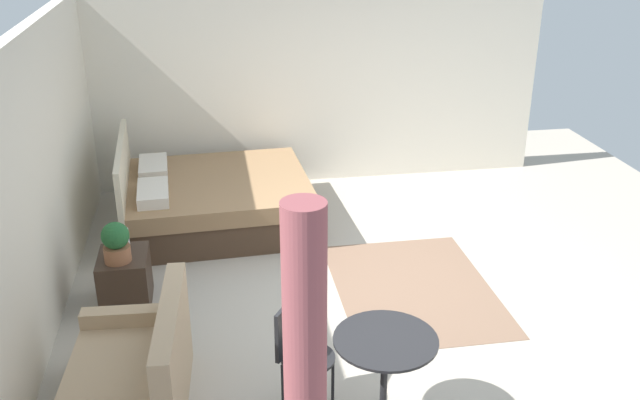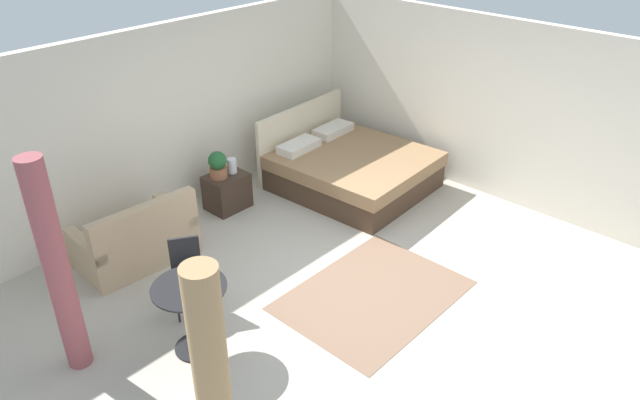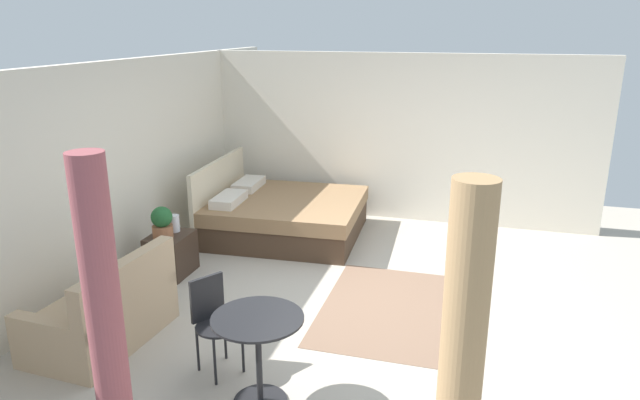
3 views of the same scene
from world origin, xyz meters
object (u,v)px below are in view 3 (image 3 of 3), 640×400
Objects in this scene: nightstand at (171,254)px; balcony_table at (258,343)px; cafe_chair_near_window at (213,316)px; bed at (283,215)px; vase at (174,223)px; couch at (105,315)px; potted_plant at (162,222)px.

nightstand is 2.81m from balcony_table.
cafe_chair_near_window is at bearing -140.34° from nightstand.
cafe_chair_near_window is at bearing 57.50° from balcony_table.
bed is 10.55× the size of vase.
balcony_table reaches higher than nightstand.
couch is 1.81m from balcony_table.
couch is 1.57m from nightstand.
cafe_chair_near_window reaches higher than balcony_table.
nightstand is at bearing 179.45° from vase.
cafe_chair_near_window reaches higher than vase.
nightstand is at bearing -13.69° from potted_plant.
couch is at bearing 75.02° from balcony_table.
vase is (0.12, -0.00, 0.35)m from nightstand.
potted_plant reaches higher than cafe_chair_near_window.
couch is 1.72m from vase.
bed is 3.93× the size of nightstand.
couch is 1.63× the size of cafe_chair_near_window.
cafe_chair_near_window is at bearing -170.69° from bed.
nightstand is (1.55, 0.20, -0.03)m from couch.
cafe_chair_near_window is at bearing -95.40° from couch.
balcony_table is (-2.14, -1.93, -0.07)m from vase.
potted_plant is 1.84× the size of vase.
bed is 5.75× the size of potted_plant.
bed is 1.58× the size of couch.
nightstand is 0.45m from potted_plant.
vase is 0.24× the size of cafe_chair_near_window.
potted_plant is at bearing 41.91° from cafe_chair_near_window.
potted_plant is 0.24m from vase.
bed is 2.58× the size of cafe_chair_near_window.
couch is at bearing 168.65° from bed.
bed is 3.35m from cafe_chair_near_window.
vase reaches higher than nightstand.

